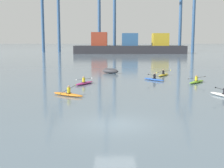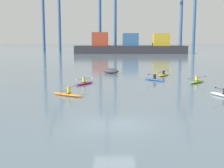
# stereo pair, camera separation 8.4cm
# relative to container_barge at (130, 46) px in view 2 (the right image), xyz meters

# --- Properties ---
(ground_plane) EXTENTS (800.00, 800.00, 0.00)m
(ground_plane) POSITION_rel_container_barge_xyz_m (-5.08, -97.36, -2.65)
(ground_plane) COLOR slate
(container_barge) EXTENTS (40.71, 8.74, 7.77)m
(container_barge) POSITION_rel_container_barge_xyz_m (0.00, 0.00, 0.00)
(container_barge) COLOR #28282D
(container_barge) RESTS_ON ground
(gantry_crane_west) EXTENTS (7.69, 16.26, 34.79)m
(gantry_crane_west) POSITION_rel_container_barge_xyz_m (-31.41, 11.68, 15.32)
(gantry_crane_west) COLOR #335684
(gantry_crane_west) RESTS_ON ground
(gantry_crane_west_mid) EXTENTS (7.25, 19.14, 39.23)m
(gantry_crane_west_mid) POSITION_rel_container_barge_xyz_m (-8.62, 8.91, 15.95)
(gantry_crane_west_mid) COLOR #335684
(gantry_crane_west_mid) RESTS_ON ground
(gantry_crane_east_mid) EXTENTS (6.46, 16.27, 34.95)m
(gantry_crane_east_mid) POSITION_rel_container_barge_xyz_m (23.31, 10.56, 14.42)
(gantry_crane_east_mid) COLOR #335684
(gantry_crane_east_mid) RESTS_ON ground
(capsized_dinghy) EXTENTS (2.81, 2.20, 0.76)m
(capsized_dinghy) POSITION_rel_container_barge_xyz_m (-5.82, -69.14, -2.30)
(capsized_dinghy) COLOR #38383D
(capsized_dinghy) RESTS_ON ground
(kayak_magenta) EXTENTS (2.14, 3.28, 0.95)m
(kayak_magenta) POSITION_rel_container_barge_xyz_m (-8.61, -80.66, -2.48)
(kayak_magenta) COLOR #C13384
(kayak_magenta) RESTS_ON ground
(kayak_lime) EXTENTS (2.67, 2.97, 0.95)m
(kayak_lime) POSITION_rel_container_barge_xyz_m (4.38, -79.32, -2.48)
(kayak_lime) COLOR #7ABC2D
(kayak_lime) RESTS_ON ground
(kayak_orange) EXTENTS (3.19, 2.34, 0.95)m
(kayak_orange) POSITION_rel_container_barge_xyz_m (-9.31, -87.94, -2.48)
(kayak_orange) COLOR orange
(kayak_orange) RESTS_ON ground
(kayak_yellow) EXTENTS (2.19, 3.26, 0.95)m
(kayak_yellow) POSITION_rel_container_barge_xyz_m (1.61, -72.17, -2.48)
(kayak_yellow) COLOR yellow
(kayak_yellow) RESTS_ON ground
(kayak_white) EXTENTS (2.06, 3.36, 0.96)m
(kayak_white) POSITION_rel_container_barge_xyz_m (4.53, -88.16, -2.48)
(kayak_white) COLOR silver
(kayak_white) RESTS_ON ground
(kayak_blue) EXTENTS (2.59, 3.03, 0.95)m
(kayak_blue) POSITION_rel_container_barge_xyz_m (-0.32, -77.15, -2.48)
(kayak_blue) COLOR #2856B2
(kayak_blue) RESTS_ON ground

